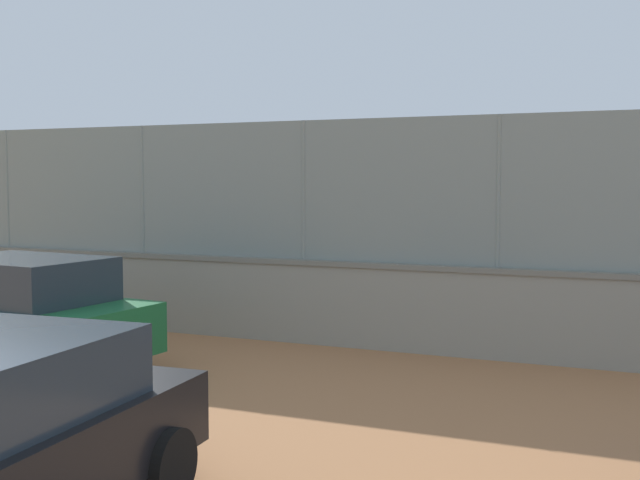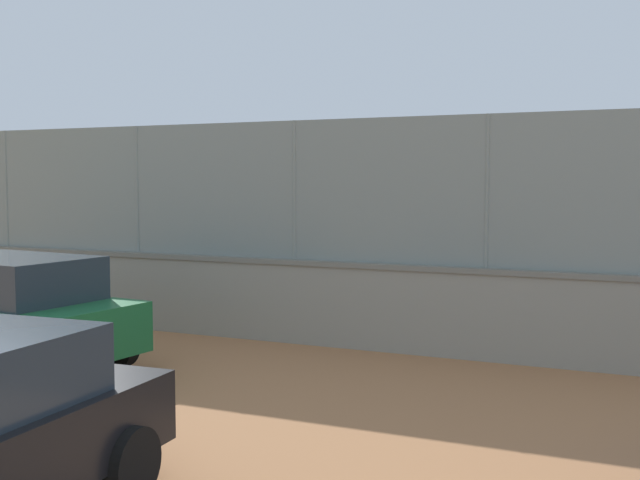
{
  "view_description": "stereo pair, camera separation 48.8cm",
  "coord_description": "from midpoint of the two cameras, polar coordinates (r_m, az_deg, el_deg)",
  "views": [
    {
      "loc": [
        -7.93,
        24.67,
        2.63
      ],
      "look_at": [
        -0.22,
        8.02,
        1.26
      ],
      "focal_mm": 44.25,
      "sensor_mm": 36.0,
      "label": 1
    },
    {
      "loc": [
        -8.37,
        24.46,
        2.63
      ],
      "look_at": [
        -0.22,
        8.02,
        1.26
      ],
      "focal_mm": 44.25,
      "sensor_mm": 36.0,
      "label": 2
    }
  ],
  "objects": [
    {
      "name": "player_near_wall_returning",
      "position": [
        20.23,
        -0.03,
        -0.43
      ],
      "size": [
        0.72,
        1.24,
        1.64
      ],
      "color": "black",
      "rests_on": "ground_plane"
    },
    {
      "name": "player_foreground_swinging",
      "position": [
        22.82,
        11.1,
        -0.01
      ],
      "size": [
        0.87,
        0.97,
        1.62
      ],
      "color": "black",
      "rests_on": "ground_plane"
    },
    {
      "name": "fence_panel_on_wall",
      "position": [
        14.42,
        -12.1,
        3.6
      ],
      "size": [
        25.11,
        0.93,
        2.25
      ],
      "color": "gray",
      "rests_on": "perimeter_wall"
    },
    {
      "name": "sports_ball",
      "position": [
        20.01,
        -4.16,
        0.7
      ],
      "size": [
        0.1,
        0.1,
        0.1
      ],
      "primitive_type": "sphere",
      "color": "orange"
    },
    {
      "name": "parked_car_green",
      "position": [
        11.77,
        -20.82,
        -4.84
      ],
      "size": [
        4.09,
        2.21,
        1.59
      ],
      "color": "#1E6B38",
      "rests_on": "ground_plane"
    },
    {
      "name": "perimeter_wall",
      "position": [
        14.55,
        -11.99,
        -3.5
      ],
      "size": [
        25.57,
        1.33,
        1.36
      ],
      "color": "gray",
      "rests_on": "ground_plane"
    },
    {
      "name": "ground_plane",
      "position": [
        26.02,
        7.97,
        -1.57
      ],
      "size": [
        260.0,
        260.0,
        0.0
      ],
      "primitive_type": "plane",
      "color": "#A36B42"
    }
  ]
}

